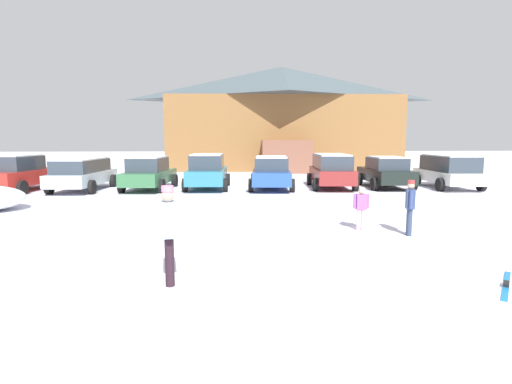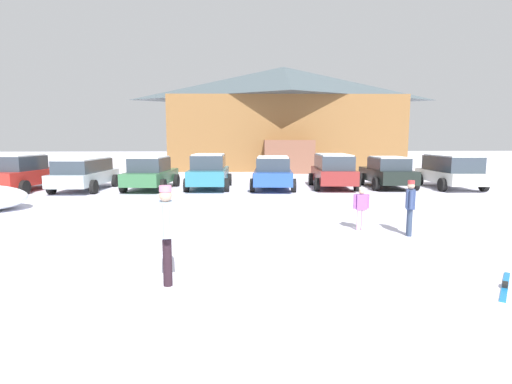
{
  "view_description": "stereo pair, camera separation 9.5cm",
  "coord_description": "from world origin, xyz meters",
  "px_view_note": "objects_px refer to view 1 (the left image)",
  "views": [
    {
      "loc": [
        -1.93,
        -4.81,
        2.41
      ],
      "look_at": [
        -1.2,
        6.15,
        0.97
      ],
      "focal_mm": 28.0,
      "sensor_mm": 36.0,
      "label": 1
    },
    {
      "loc": [
        -1.84,
        -4.82,
        2.41
      ],
      "look_at": [
        -1.2,
        6.15,
        0.97
      ],
      "focal_mm": 28.0,
      "sensor_mm": 36.0,
      "label": 2
    }
  ],
  "objects_px": {
    "parked_teal_hatchback": "(207,171)",
    "skier_teen_in_navy_coat": "(410,204)",
    "parked_white_suv": "(448,170)",
    "skier_adult_in_blue_parka": "(169,229)",
    "parked_blue_hatchback": "(271,172)",
    "skier_child_in_purple_jacket": "(361,206)",
    "ski_lodge": "(281,117)",
    "parked_silver_wagon": "(83,173)",
    "parked_maroon_van": "(331,170)",
    "parked_green_coupe": "(149,173)",
    "parked_red_sedan": "(19,173)",
    "parked_black_sedan": "(385,172)"
  },
  "relations": [
    {
      "from": "parked_silver_wagon",
      "to": "parked_teal_hatchback",
      "type": "bearing_deg",
      "value": 2.78
    },
    {
      "from": "parked_silver_wagon",
      "to": "skier_child_in_purple_jacket",
      "type": "xyz_separation_m",
      "value": [
        10.52,
        -9.25,
        -0.19
      ]
    },
    {
      "from": "parked_teal_hatchback",
      "to": "skier_teen_in_navy_coat",
      "type": "height_order",
      "value": "parked_teal_hatchback"
    },
    {
      "from": "parked_red_sedan",
      "to": "parked_teal_hatchback",
      "type": "xyz_separation_m",
      "value": [
        8.84,
        0.38,
        0.0
      ]
    },
    {
      "from": "ski_lodge",
      "to": "parked_white_suv",
      "type": "distance_m",
      "value": 17.08
    },
    {
      "from": "skier_teen_in_navy_coat",
      "to": "skier_child_in_purple_jacket",
      "type": "relative_size",
      "value": 1.21
    },
    {
      "from": "parked_red_sedan",
      "to": "skier_teen_in_navy_coat",
      "type": "xyz_separation_m",
      "value": [
        14.47,
        -9.8,
        -0.07
      ]
    },
    {
      "from": "parked_black_sedan",
      "to": "skier_teen_in_navy_coat",
      "type": "relative_size",
      "value": 2.91
    },
    {
      "from": "parked_black_sedan",
      "to": "ski_lodge",
      "type": "bearing_deg",
      "value": 102.87
    },
    {
      "from": "parked_teal_hatchback",
      "to": "parked_silver_wagon",
      "type": "bearing_deg",
      "value": -177.22
    },
    {
      "from": "parked_silver_wagon",
      "to": "parked_black_sedan",
      "type": "bearing_deg",
      "value": 0.47
    },
    {
      "from": "ski_lodge",
      "to": "parked_blue_hatchback",
      "type": "xyz_separation_m",
      "value": [
        -2.39,
        -15.06,
        -3.53
      ]
    },
    {
      "from": "parked_teal_hatchback",
      "to": "skier_teen_in_navy_coat",
      "type": "xyz_separation_m",
      "value": [
        5.63,
        -10.18,
        -0.07
      ]
    },
    {
      "from": "parked_maroon_van",
      "to": "skier_child_in_purple_jacket",
      "type": "relative_size",
      "value": 3.74
    },
    {
      "from": "parked_white_suv",
      "to": "skier_child_in_purple_jacket",
      "type": "xyz_separation_m",
      "value": [
        -7.45,
        -8.97,
        -0.24
      ]
    },
    {
      "from": "parked_black_sedan",
      "to": "skier_adult_in_blue_parka",
      "type": "relative_size",
      "value": 2.45
    },
    {
      "from": "parked_blue_hatchback",
      "to": "skier_teen_in_navy_coat",
      "type": "height_order",
      "value": "parked_blue_hatchback"
    },
    {
      "from": "parked_blue_hatchback",
      "to": "skier_adult_in_blue_parka",
      "type": "bearing_deg",
      "value": -103.27
    },
    {
      "from": "ski_lodge",
      "to": "parked_red_sedan",
      "type": "relative_size",
      "value": 4.32
    },
    {
      "from": "ski_lodge",
      "to": "skier_child_in_purple_jacket",
      "type": "xyz_separation_m",
      "value": [
        -0.96,
        -24.38,
        -3.69
      ]
    },
    {
      "from": "parked_red_sedan",
      "to": "parked_maroon_van",
      "type": "bearing_deg",
      "value": 0.96
    },
    {
      "from": "parked_white_suv",
      "to": "skier_teen_in_navy_coat",
      "type": "bearing_deg",
      "value": -123.7
    },
    {
      "from": "parked_maroon_van",
      "to": "skier_adult_in_blue_parka",
      "type": "height_order",
      "value": "parked_maroon_van"
    },
    {
      "from": "ski_lodge",
      "to": "parked_teal_hatchback",
      "type": "height_order",
      "value": "ski_lodge"
    },
    {
      "from": "parked_white_suv",
      "to": "parked_blue_hatchback",
      "type": "bearing_deg",
      "value": 177.71
    },
    {
      "from": "parked_blue_hatchback",
      "to": "skier_adult_in_blue_parka",
      "type": "height_order",
      "value": "skier_adult_in_blue_parka"
    },
    {
      "from": "ski_lodge",
      "to": "skier_teen_in_navy_coat",
      "type": "height_order",
      "value": "ski_lodge"
    },
    {
      "from": "parked_white_suv",
      "to": "parked_maroon_van",
      "type": "bearing_deg",
      "value": 175.68
    },
    {
      "from": "parked_green_coupe",
      "to": "parked_maroon_van",
      "type": "height_order",
      "value": "parked_maroon_van"
    },
    {
      "from": "parked_white_suv",
      "to": "ski_lodge",
      "type": "bearing_deg",
      "value": 112.84
    },
    {
      "from": "parked_green_coupe",
      "to": "skier_adult_in_blue_parka",
      "type": "distance_m",
      "value": 13.4
    },
    {
      "from": "parked_teal_hatchback",
      "to": "skier_teen_in_navy_coat",
      "type": "relative_size",
      "value": 3.08
    },
    {
      "from": "parked_teal_hatchback",
      "to": "skier_child_in_purple_jacket",
      "type": "bearing_deg",
      "value": -64.3
    },
    {
      "from": "parked_green_coupe",
      "to": "skier_teen_in_navy_coat",
      "type": "height_order",
      "value": "parked_green_coupe"
    },
    {
      "from": "ski_lodge",
      "to": "skier_adult_in_blue_parka",
      "type": "xyz_separation_m",
      "value": [
        -5.47,
        -28.13,
        -3.4
      ]
    },
    {
      "from": "parked_silver_wagon",
      "to": "ski_lodge",
      "type": "bearing_deg",
      "value": 52.83
    },
    {
      "from": "skier_adult_in_blue_parka",
      "to": "parked_maroon_van",
      "type": "bearing_deg",
      "value": 65.05
    },
    {
      "from": "parked_maroon_van",
      "to": "ski_lodge",
      "type": "bearing_deg",
      "value": 92.49
    },
    {
      "from": "parked_silver_wagon",
      "to": "parked_green_coupe",
      "type": "relative_size",
      "value": 1.08
    },
    {
      "from": "ski_lodge",
      "to": "parked_teal_hatchback",
      "type": "xyz_separation_m",
      "value": [
        -5.55,
        -14.85,
        -3.48
      ]
    },
    {
      "from": "parked_teal_hatchback",
      "to": "parked_red_sedan",
      "type": "bearing_deg",
      "value": -177.54
    },
    {
      "from": "parked_red_sedan",
      "to": "skier_child_in_purple_jacket",
      "type": "bearing_deg",
      "value": -34.29
    },
    {
      "from": "parked_black_sedan",
      "to": "parked_white_suv",
      "type": "distance_m",
      "value": 3.09
    },
    {
      "from": "parked_maroon_van",
      "to": "parked_white_suv",
      "type": "distance_m",
      "value": 5.86
    },
    {
      "from": "ski_lodge",
      "to": "parked_silver_wagon",
      "type": "bearing_deg",
      "value": -127.17
    },
    {
      "from": "parked_teal_hatchback",
      "to": "skier_teen_in_navy_coat",
      "type": "bearing_deg",
      "value": -61.06
    },
    {
      "from": "parked_red_sedan",
      "to": "skier_adult_in_blue_parka",
      "type": "distance_m",
      "value": 15.69
    },
    {
      "from": "parked_teal_hatchback",
      "to": "skier_child_in_purple_jacket",
      "type": "height_order",
      "value": "parked_teal_hatchback"
    },
    {
      "from": "parked_maroon_van",
      "to": "skier_adult_in_blue_parka",
      "type": "distance_m",
      "value": 14.52
    },
    {
      "from": "parked_white_suv",
      "to": "skier_adult_in_blue_parka",
      "type": "height_order",
      "value": "parked_white_suv"
    }
  ]
}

